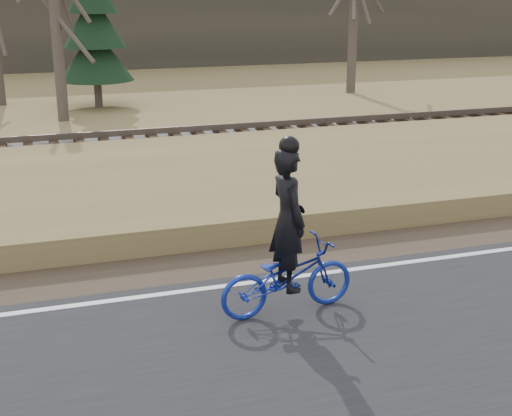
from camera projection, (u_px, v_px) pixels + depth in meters
name	position (u px, v px, depth m)	size (l,w,h in m)	color
ground	(475.00, 263.00, 11.29)	(120.00, 120.00, 0.00)	olive
edge_line	(468.00, 254.00, 11.45)	(120.00, 0.12, 0.01)	silver
shoulder	(435.00, 237.00, 12.37)	(120.00, 1.60, 0.04)	#473A2B
embankment	(359.00, 182.00, 15.03)	(120.00, 5.00, 0.44)	olive
ballast	(295.00, 145.00, 18.48)	(120.00, 3.00, 0.45)	slate
railroad	(295.00, 133.00, 18.39)	(120.00, 2.40, 0.29)	black
treeline_backdrop	(147.00, 7.00, 37.59)	(120.00, 4.00, 6.00)	#383328
cyclist	(288.00, 258.00, 9.26)	(1.91, 0.80, 2.38)	navy
bare_tree_near_left	(54.00, 4.00, 21.85)	(0.36, 0.36, 7.20)	#4F433A
conifer	(93.00, 22.00, 24.59)	(2.60, 2.60, 6.21)	#4F433A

